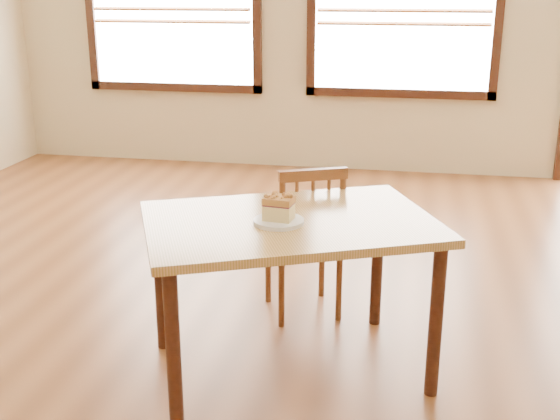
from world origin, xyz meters
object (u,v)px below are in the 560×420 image
at_px(cafe_chair_main, 305,239).
at_px(plate, 279,221).
at_px(cafe_table_main, 290,239).
at_px(cake_slice, 278,207).

bearing_deg(cafe_chair_main, plate, 64.15).
relative_size(cafe_table_main, cake_slice, 10.54).
distance_m(cafe_table_main, plate, 0.13).
bearing_deg(plate, cafe_table_main, 59.57).
height_order(cafe_chair_main, plate, cafe_chair_main).
height_order(cafe_table_main, plate, plate).
bearing_deg(plate, cake_slice, 177.83).
distance_m(plate, cake_slice, 0.07).
distance_m(cafe_table_main, cake_slice, 0.18).
bearing_deg(plate, cafe_chair_main, 88.69).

